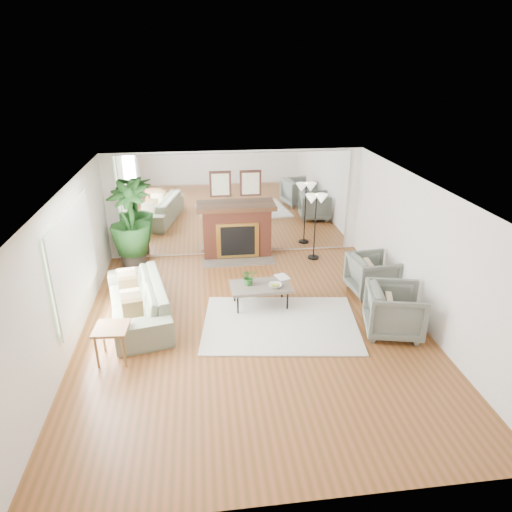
{
  "coord_description": "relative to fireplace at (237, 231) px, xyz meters",
  "views": [
    {
      "loc": [
        -0.82,
        -6.87,
        4.36
      ],
      "look_at": [
        0.12,
        0.6,
        1.13
      ],
      "focal_mm": 32.0,
      "sensor_mm": 36.0,
      "label": 1
    }
  ],
  "objects": [
    {
      "name": "ground",
      "position": [
        0.0,
        -3.26,
        -0.66
      ],
      "size": [
        7.0,
        7.0,
        0.0
      ],
      "primitive_type": "plane",
      "color": "brown",
      "rests_on": "ground"
    },
    {
      "name": "wall_left",
      "position": [
        -2.99,
        -3.26,
        0.59
      ],
      "size": [
        0.02,
        7.0,
        2.5
      ],
      "primitive_type": "cube",
      "color": "silver",
      "rests_on": "ground"
    },
    {
      "name": "wall_right",
      "position": [
        2.99,
        -3.26,
        0.59
      ],
      "size": [
        0.02,
        7.0,
        2.5
      ],
      "primitive_type": "cube",
      "color": "silver",
      "rests_on": "ground"
    },
    {
      "name": "wall_back",
      "position": [
        0.0,
        0.23,
        0.59
      ],
      "size": [
        6.0,
        0.02,
        2.5
      ],
      "primitive_type": "cube",
      "color": "silver",
      "rests_on": "ground"
    },
    {
      "name": "mirror_panel",
      "position": [
        0.0,
        0.21,
        0.59
      ],
      "size": [
        5.4,
        0.04,
        2.4
      ],
      "primitive_type": "cube",
      "color": "silver",
      "rests_on": "wall_back"
    },
    {
      "name": "window_panel",
      "position": [
        -2.96,
        -2.86,
        0.69
      ],
      "size": [
        0.04,
        2.4,
        1.5
      ],
      "primitive_type": "cube",
      "color": "#B2E09E",
      "rests_on": "wall_left"
    },
    {
      "name": "fireplace",
      "position": [
        0.0,
        0.0,
        0.0
      ],
      "size": [
        1.85,
        0.83,
        2.05
      ],
      "color": "brown",
      "rests_on": "ground"
    },
    {
      "name": "area_rug",
      "position": [
        0.49,
        -3.2,
        -0.64
      ],
      "size": [
        2.96,
        2.29,
        0.03
      ],
      "primitive_type": "cube",
      "rotation": [
        0.0,
        0.0,
        -0.13
      ],
      "color": "white",
      "rests_on": "ground"
    },
    {
      "name": "coffee_table",
      "position": [
        0.23,
        -2.49,
        -0.24
      ],
      "size": [
        1.16,
        0.71,
        0.45
      ],
      "rotation": [
        0.0,
        0.0,
        0.04
      ],
      "color": "#62574D",
      "rests_on": "ground"
    },
    {
      "name": "sofa",
      "position": [
        -2.05,
        -2.62,
        -0.31
      ],
      "size": [
        1.42,
        2.56,
        0.71
      ],
      "primitive_type": "imported",
      "rotation": [
        0.0,
        0.0,
        -1.36
      ],
      "color": "gray",
      "rests_on": "ground"
    },
    {
      "name": "armchair_back",
      "position": [
        2.54,
        -2.19,
        -0.26
      ],
      "size": [
        0.95,
        0.93,
        0.8
      ],
      "primitive_type": "imported",
      "rotation": [
        0.0,
        0.0,
        1.66
      ],
      "color": "slate",
      "rests_on": "ground"
    },
    {
      "name": "armchair_front",
      "position": [
        2.38,
        -3.68,
        -0.23
      ],
      "size": [
        1.14,
        1.12,
        0.86
      ],
      "primitive_type": "imported",
      "rotation": [
        0.0,
        0.0,
        1.33
      ],
      "color": "slate",
      "rests_on": "ground"
    },
    {
      "name": "side_table",
      "position": [
        -2.29,
        -3.88,
        -0.17
      ],
      "size": [
        0.55,
        0.55,
        0.59
      ],
      "rotation": [
        0.0,
        0.0,
        -0.07
      ],
      "color": "brown",
      "rests_on": "ground"
    },
    {
      "name": "potted_ficus",
      "position": [
        -2.42,
        -0.16,
        0.38
      ],
      "size": [
        1.13,
        1.13,
        1.95
      ],
      "color": "black",
      "rests_on": "ground"
    },
    {
      "name": "floor_lamp",
      "position": [
        1.8,
        -0.33,
        0.68
      ],
      "size": [
        0.51,
        0.28,
        1.57
      ],
      "color": "black",
      "rests_on": "ground"
    },
    {
      "name": "tabletop_plant",
      "position": [
        0.01,
        -2.43,
        -0.05
      ],
      "size": [
        0.33,
        0.3,
        0.32
      ],
      "primitive_type": "imported",
      "rotation": [
        0.0,
        0.0,
        0.22
      ],
      "color": "#2B6224",
      "rests_on": "coffee_table"
    },
    {
      "name": "fruit_bowl",
      "position": [
        0.49,
        -2.6,
        -0.18
      ],
      "size": [
        0.27,
        0.27,
        0.06
      ],
      "primitive_type": "imported",
      "rotation": [
        0.0,
        0.0,
        -0.13
      ],
      "color": "brown",
      "rests_on": "coffee_table"
    },
    {
      "name": "book",
      "position": [
        0.59,
        -2.25,
        -0.19
      ],
      "size": [
        0.31,
        0.36,
        0.02
      ],
      "primitive_type": "imported",
      "rotation": [
        0.0,
        0.0,
        0.3
      ],
      "color": "brown",
      "rests_on": "coffee_table"
    }
  ]
}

